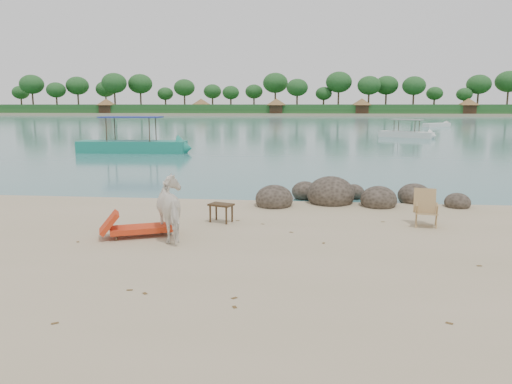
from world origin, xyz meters
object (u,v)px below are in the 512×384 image
lounge_chair (141,226)px  boat_near (131,123)px  boulders (344,197)px  side_table (221,214)px  deck_chair (427,210)px  cow (174,209)px

lounge_chair → boat_near: boat_near is taller
boulders → side_table: 4.45m
boulders → deck_chair: bearing=-57.6°
boulders → cow: (-4.07, -4.59, 0.48)m
side_table → lounge_chair: size_ratio=0.34×
cow → boat_near: size_ratio=0.21×
cow → deck_chair: 6.15m
boulders → deck_chair: (1.83, -2.88, 0.25)m
boulders → deck_chair: deck_chair is taller
side_table → lounge_chair: lounge_chair is taller
lounge_chair → boulders: bearing=19.7°
side_table → deck_chair: size_ratio=0.66×
boulders → lounge_chair: boulders is taller
deck_chair → boat_near: 23.58m
side_table → boat_near: boat_near is taller
cow → side_table: bearing=-145.9°
boat_near → cow: bearing=-69.6°
boat_near → boulders: bearing=-53.7°
side_table → deck_chair: (5.12, 0.11, 0.21)m
boulders → lounge_chair: size_ratio=3.61×
lounge_chair → boat_near: (-7.62, 20.36, 1.61)m
lounge_chair → cow: bearing=-26.1°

